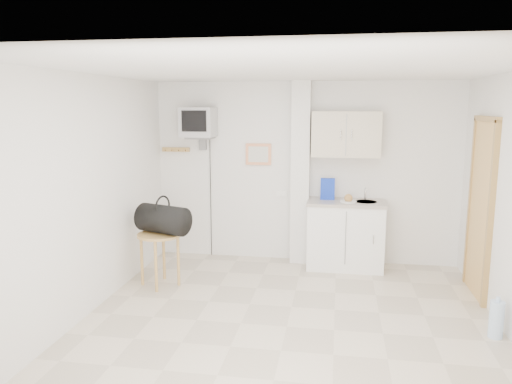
% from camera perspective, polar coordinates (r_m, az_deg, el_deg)
% --- Properties ---
extents(ground, '(4.50, 4.50, 0.00)m').
position_cam_1_polar(ground, '(5.16, 3.55, -15.11)').
color(ground, beige).
rests_on(ground, ground).
extents(room_envelope, '(4.24, 4.54, 2.55)m').
position_cam_1_polar(room_envelope, '(4.79, 6.71, 2.13)').
color(room_envelope, white).
rests_on(room_envelope, ground).
extents(kitchenette, '(1.03, 0.58, 2.10)m').
position_cam_1_polar(kitchenette, '(6.80, 10.20, -1.93)').
color(kitchenette, white).
rests_on(kitchenette, ground).
extents(crt_television, '(0.44, 0.45, 2.15)m').
position_cam_1_polar(crt_television, '(6.95, -6.58, 7.83)').
color(crt_television, slate).
rests_on(crt_television, ground).
extents(round_table, '(0.53, 0.53, 0.65)m').
position_cam_1_polar(round_table, '(6.17, -10.98, -5.64)').
color(round_table, tan).
rests_on(round_table, ground).
extents(duffel_bag, '(0.70, 0.54, 0.46)m').
position_cam_1_polar(duffel_bag, '(6.12, -10.57, -3.05)').
color(duffel_bag, black).
rests_on(duffel_bag, round_table).
extents(water_bottle, '(0.13, 0.13, 0.40)m').
position_cam_1_polar(water_bottle, '(5.37, 25.78, -12.97)').
color(water_bottle, '#B0CDED').
rests_on(water_bottle, ground).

